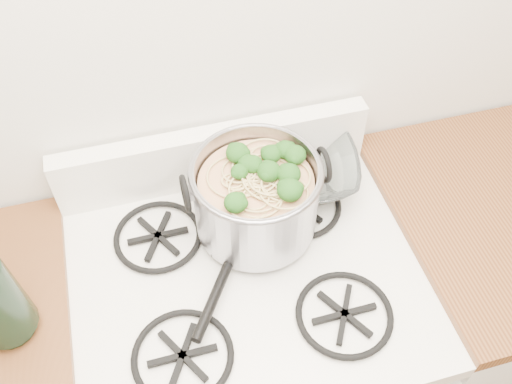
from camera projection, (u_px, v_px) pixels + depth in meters
name	position (u px, v px, depth m)	size (l,w,h in m)	color
gas_range	(249.00, 364.00, 1.60)	(0.76, 0.66, 0.92)	white
stock_pot	(256.00, 197.00, 1.25)	(0.31, 0.28, 0.19)	#9998A0
spatula	(239.00, 240.00, 1.27)	(0.29, 0.31, 0.02)	black
glass_bowl	(293.00, 172.00, 1.40)	(0.12, 0.12, 0.03)	white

